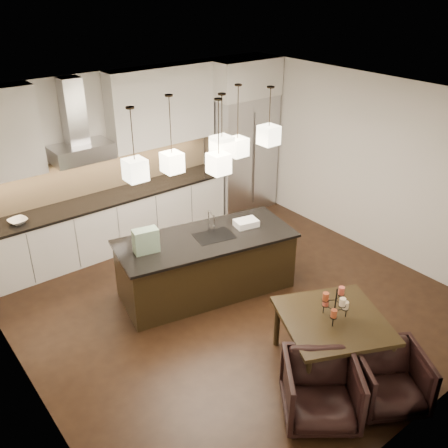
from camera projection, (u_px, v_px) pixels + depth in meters
floor at (233, 303)px, 6.99m from camera, size 5.50×5.50×0.02m
ceiling at (235, 101)px, 5.70m from camera, size 5.50×5.50×0.02m
wall_back at (130, 155)px, 8.28m from camera, size 5.50×0.02×2.80m
wall_front at (429, 320)px, 4.41m from camera, size 5.50×0.02×2.80m
wall_left at (12, 288)px, 4.84m from camera, size 0.02×5.50×2.80m
wall_right at (370, 165)px, 7.85m from camera, size 0.02×5.50×2.80m
refrigerator at (241, 154)px, 9.31m from camera, size 1.20×0.72×2.15m
fridge_panel at (243, 77)px, 8.67m from camera, size 1.26×0.72×0.65m
lower_cabinets at (110, 224)px, 8.15m from camera, size 4.21×0.62×0.88m
countertop at (107, 198)px, 7.94m from camera, size 4.21×0.66×0.04m
backsplash at (97, 173)px, 8.00m from camera, size 4.21×0.02×0.63m
upper_cab_right at (162, 106)px, 8.10m from camera, size 1.85×0.35×1.25m
hood_canopy at (82, 152)px, 7.44m from camera, size 0.90×0.52×0.24m
hood_chimney at (73, 111)px, 7.24m from camera, size 0.30×0.28×0.96m
fruit_bowl at (18, 221)px, 7.11m from camera, size 0.30×0.30×0.06m
island_body at (206, 266)px, 7.06m from camera, size 2.52×1.41×0.84m
island_top at (206, 239)px, 6.86m from camera, size 2.61×1.50×0.04m
faucet at (209, 221)px, 6.88m from camera, size 0.14×0.24×0.36m
tote_bag at (146, 241)px, 6.43m from camera, size 0.35×0.23×0.32m
food_container at (246, 223)px, 7.13m from camera, size 0.36×0.29×0.10m
dining_table at (331, 342)px, 5.74m from camera, size 1.49×1.49×0.68m
candelabra at (335, 304)px, 5.49m from camera, size 0.43×0.43×0.40m
candle_a at (346, 305)px, 5.53m from camera, size 0.09×0.09×0.09m
candle_b at (326, 302)px, 5.59m from camera, size 0.09×0.09×0.09m
candle_c at (334, 313)px, 5.40m from camera, size 0.09×0.09×0.09m
candle_d at (341, 291)px, 5.53m from camera, size 0.09×0.09×0.09m
candle_e at (326, 297)px, 5.43m from camera, size 0.09×0.09×0.09m
candle_f at (343, 302)px, 5.34m from camera, size 0.09×0.09×0.09m
armchair_left at (321, 391)px, 5.06m from camera, size 1.05×1.05×0.69m
armchair_right at (389, 379)px, 5.23m from camera, size 0.97×0.98×0.66m
pendant_a at (135, 170)px, 5.86m from camera, size 0.24×0.24×0.26m
pendant_b at (172, 162)px, 6.45m from camera, size 0.24×0.24×0.26m
pendant_c at (222, 146)px, 6.43m from camera, size 0.24×0.24×0.26m
pendant_d at (237, 147)px, 6.99m from camera, size 0.24×0.24×0.26m
pendant_e at (269, 135)px, 6.78m from camera, size 0.24×0.24×0.26m
pendant_f at (219, 163)px, 6.25m from camera, size 0.24×0.24×0.26m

